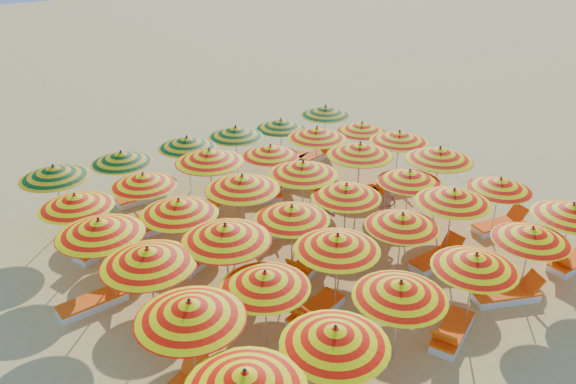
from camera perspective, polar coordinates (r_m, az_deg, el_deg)
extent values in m
plane|color=#D8B360|center=(16.99, 1.01, -5.45)|extent=(120.00, 120.00, 0.00)
cone|color=orange|center=(9.85, -4.38, -18.60)|extent=(2.35, 2.35, 0.41)
sphere|color=black|center=(9.69, -4.43, -17.61)|extent=(0.07, 0.07, 0.07)
cylinder|color=silver|center=(11.35, 4.63, -17.87)|extent=(0.04, 0.04, 2.10)
cone|color=orange|center=(10.74, 4.81, -14.39)|extent=(2.46, 2.46, 0.40)
sphere|color=black|center=(10.59, 4.86, -13.45)|extent=(0.07, 0.07, 0.07)
cylinder|color=silver|center=(12.69, 11.00, -12.92)|extent=(0.04, 0.04, 2.03)
cone|color=orange|center=(12.16, 11.35, -9.70)|extent=(2.62, 2.62, 0.39)
sphere|color=black|center=(12.03, 11.45, -8.84)|extent=(0.07, 0.07, 0.07)
cylinder|color=silver|center=(14.04, 18.01, -9.66)|extent=(0.04, 0.04, 1.99)
cone|color=orange|center=(13.57, 18.51, -6.70)|extent=(2.05, 2.05, 0.38)
sphere|color=black|center=(13.45, 18.65, -5.91)|extent=(0.07, 0.07, 0.07)
cylinder|color=silver|center=(15.69, 22.99, -6.60)|extent=(0.04, 0.04, 1.93)
cone|color=orange|center=(15.28, 23.53, -3.96)|extent=(2.18, 2.18, 0.37)
sphere|color=black|center=(15.18, 23.67, -3.27)|extent=(0.06, 0.06, 0.06)
cylinder|color=silver|center=(17.08, 26.32, -4.31)|extent=(0.04, 0.04, 2.05)
cone|color=orange|center=(16.69, 26.92, -1.68)|extent=(2.59, 2.59, 0.39)
sphere|color=black|center=(16.60, 27.08, -1.00)|extent=(0.07, 0.07, 0.07)
cylinder|color=silver|center=(11.88, -9.57, -15.40)|extent=(0.04, 0.04, 2.22)
cone|color=orange|center=(11.27, -9.94, -11.74)|extent=(2.81, 2.81, 0.42)
sphere|color=black|center=(11.12, -10.04, -10.75)|extent=(0.07, 0.07, 0.07)
cylinder|color=silver|center=(12.79, -2.28, -12.07)|extent=(0.04, 0.04, 2.01)
cone|color=orange|center=(12.27, -2.35, -8.88)|extent=(2.20, 2.20, 0.38)
sphere|color=black|center=(12.15, -2.37, -8.03)|extent=(0.07, 0.07, 0.07)
cylinder|color=silver|center=(13.94, 4.90, -8.29)|extent=(0.04, 0.04, 2.09)
cone|color=orange|center=(13.45, 5.04, -5.10)|extent=(2.29, 2.29, 0.40)
sphere|color=black|center=(13.33, 5.08, -4.26)|extent=(0.07, 0.07, 0.07)
cylinder|color=silver|center=(15.33, 11.26, -5.58)|extent=(0.04, 0.04, 1.95)
cone|color=orange|center=(14.90, 11.54, -2.82)|extent=(2.52, 2.52, 0.37)
sphere|color=black|center=(14.80, 11.61, -2.09)|extent=(0.06, 0.06, 0.06)
cylinder|color=silver|center=(16.62, 16.08, -3.18)|extent=(0.04, 0.04, 2.09)
cone|color=orange|center=(16.21, 16.47, -0.39)|extent=(2.12, 2.12, 0.40)
sphere|color=black|center=(16.11, 16.57, 0.33)|extent=(0.07, 0.07, 0.07)
cylinder|color=silver|center=(18.09, 20.32, -1.63)|extent=(0.04, 0.04, 1.92)
cone|color=orange|center=(17.74, 20.74, 0.75)|extent=(2.31, 2.31, 0.37)
sphere|color=black|center=(17.65, 20.84, 1.37)|extent=(0.06, 0.06, 0.06)
cylinder|color=silver|center=(13.59, -13.59, -9.78)|extent=(0.04, 0.04, 2.21)
cone|color=orange|center=(13.06, -14.03, -6.38)|extent=(2.72, 2.72, 0.42)
sphere|color=black|center=(12.93, -14.14, -5.47)|extent=(0.07, 0.07, 0.07)
cylinder|color=silver|center=(14.11, -6.16, -7.52)|extent=(0.04, 0.04, 2.24)
cone|color=orange|center=(13.60, -6.36, -4.13)|extent=(2.69, 2.69, 0.43)
sphere|color=black|center=(13.48, -6.41, -3.23)|extent=(0.07, 0.07, 0.07)
cylinder|color=silver|center=(15.23, 0.39, -5.02)|extent=(0.04, 0.04, 2.04)
cone|color=orange|center=(14.79, 0.40, -2.10)|extent=(2.59, 2.59, 0.39)
sphere|color=black|center=(14.69, 0.40, -1.33)|extent=(0.07, 0.07, 0.07)
cylinder|color=silver|center=(16.47, 5.80, -2.60)|extent=(0.04, 0.04, 2.03)
cone|color=orange|center=(16.06, 5.94, 0.15)|extent=(2.23, 2.23, 0.39)
sphere|color=black|center=(15.97, 5.98, 0.87)|extent=(0.07, 0.07, 0.07)
cylinder|color=silver|center=(17.77, 11.98, -0.91)|extent=(0.04, 0.04, 1.97)
cone|color=orange|center=(17.40, 12.24, 1.59)|extent=(2.29, 2.29, 0.37)
sphere|color=black|center=(17.32, 12.31, 2.23)|extent=(0.07, 0.07, 0.07)
cylinder|color=silver|center=(19.09, 14.81, 1.13)|extent=(0.04, 0.04, 2.20)
cone|color=orange|center=(18.72, 15.14, 3.77)|extent=(2.91, 2.91, 0.42)
sphere|color=black|center=(18.63, 15.23, 4.45)|extent=(0.07, 0.07, 0.07)
cylinder|color=silver|center=(15.05, -18.09, -6.57)|extent=(0.04, 0.04, 2.20)
cone|color=orange|center=(14.57, -18.60, -3.41)|extent=(2.33, 2.33, 0.42)
sphere|color=black|center=(14.46, -18.74, -2.58)|extent=(0.07, 0.07, 0.07)
cylinder|color=silver|center=(15.67, -10.73, -4.42)|extent=(0.04, 0.04, 2.10)
cone|color=orange|center=(15.23, -11.01, -1.47)|extent=(2.39, 2.39, 0.40)
sphere|color=black|center=(15.13, -11.09, -0.70)|extent=(0.07, 0.07, 0.07)
cylinder|color=silver|center=(16.58, -4.55, -2.00)|extent=(0.04, 0.04, 2.20)
cone|color=orange|center=(16.15, -4.67, 0.98)|extent=(2.45, 2.45, 0.42)
sphere|color=black|center=(16.05, -4.70, 1.75)|extent=(0.07, 0.07, 0.07)
cylinder|color=silver|center=(17.53, 1.50, -0.35)|extent=(0.04, 0.04, 2.15)
cone|color=orange|center=(17.13, 1.54, 2.44)|extent=(2.76, 2.76, 0.41)
sphere|color=black|center=(17.04, 1.55, 3.17)|extent=(0.07, 0.07, 0.07)
cylinder|color=silver|center=(18.92, 7.17, 1.63)|extent=(0.04, 0.04, 2.21)
cone|color=orange|center=(18.54, 7.33, 4.32)|extent=(2.71, 2.71, 0.42)
sphere|color=black|center=(18.45, 7.37, 5.01)|extent=(0.07, 0.07, 0.07)
cylinder|color=silver|center=(20.54, 11.01, 3.20)|extent=(0.04, 0.04, 2.08)
cone|color=orange|center=(20.21, 11.23, 5.55)|extent=(2.10, 2.10, 0.40)
sphere|color=black|center=(20.13, 11.29, 6.16)|extent=(0.07, 0.07, 0.07)
cylinder|color=silver|center=(16.85, -20.31, -3.52)|extent=(0.04, 0.04, 2.04)
cone|color=orange|center=(16.45, -20.79, -0.84)|extent=(2.69, 2.69, 0.39)
sphere|color=black|center=(16.36, -20.91, -0.14)|extent=(0.07, 0.07, 0.07)
cylinder|color=silver|center=(17.66, -14.16, -1.30)|extent=(0.04, 0.04, 1.98)
cone|color=orange|center=(17.29, -14.47, 1.22)|extent=(2.07, 2.07, 0.38)
sphere|color=black|center=(17.20, -14.55, 1.88)|extent=(0.07, 0.07, 0.07)
cylinder|color=silver|center=(18.40, -7.79, 0.88)|extent=(0.04, 0.04, 2.23)
cone|color=orange|center=(18.01, -7.97, 3.65)|extent=(2.59, 2.59, 0.42)
sphere|color=black|center=(17.92, -8.02, 4.37)|extent=(0.07, 0.07, 0.07)
cylinder|color=silver|center=(19.32, -1.76, 1.93)|extent=(0.04, 0.04, 1.93)
cone|color=orange|center=(18.99, -1.79, 4.23)|extent=(1.95, 1.95, 0.37)
sphere|color=black|center=(18.91, -1.80, 4.82)|extent=(0.06, 0.06, 0.06)
cylinder|color=silver|center=(20.44, 2.88, 3.60)|extent=(0.04, 0.04, 2.12)
cone|color=orange|center=(20.10, 2.94, 6.01)|extent=(2.73, 2.73, 0.40)
sphere|color=black|center=(20.02, 2.96, 6.63)|extent=(0.07, 0.07, 0.07)
cylinder|color=silver|center=(21.69, 7.39, 4.50)|extent=(0.04, 0.04, 1.91)
cone|color=orange|center=(21.40, 7.52, 6.56)|extent=(2.45, 2.45, 0.36)
sphere|color=black|center=(21.33, 7.55, 7.09)|extent=(0.06, 0.06, 0.06)
cylinder|color=silver|center=(18.76, -22.20, -0.64)|extent=(0.04, 0.04, 2.10)
cone|color=#655D06|center=(18.40, -22.68, 1.89)|extent=(2.63, 2.63, 0.40)
sphere|color=black|center=(18.31, -22.80, 2.54)|extent=(0.07, 0.07, 0.07)
cylinder|color=silver|center=(19.41, -16.24, 1.05)|extent=(0.04, 0.04, 2.00)
cone|color=#655D06|center=(19.07, -16.56, 3.41)|extent=(2.57, 2.57, 0.38)
sphere|color=black|center=(18.99, -16.65, 4.02)|extent=(0.07, 0.07, 0.07)
cylinder|color=silver|center=(20.11, -10.02, 2.68)|extent=(0.04, 0.04, 2.03)
cone|color=#655D06|center=(19.78, -10.22, 5.01)|extent=(2.53, 2.53, 0.39)
sphere|color=black|center=(19.70, -10.27, 5.61)|extent=(0.07, 0.07, 0.07)
cylinder|color=silver|center=(20.87, -5.24, 3.87)|extent=(0.04, 0.04, 2.02)
cone|color=#655D06|center=(20.55, -5.34, 6.12)|extent=(2.58, 2.58, 0.38)
sphere|color=black|center=(20.48, -5.36, 6.70)|extent=(0.07, 0.07, 0.07)
cylinder|color=silver|center=(21.81, -0.70, 4.86)|extent=(0.04, 0.04, 1.92)
cone|color=#655D06|center=(21.52, -0.71, 6.92)|extent=(1.97, 1.97, 0.37)
sphere|color=black|center=(21.46, -0.72, 7.45)|extent=(0.06, 0.06, 0.06)
cylinder|color=silver|center=(23.07, 3.78, 6.17)|extent=(0.04, 0.04, 2.03)
cone|color=#655D06|center=(22.78, 3.85, 8.25)|extent=(2.18, 2.18, 0.39)
sphere|color=black|center=(22.71, 3.87, 8.78)|extent=(0.07, 0.07, 0.07)
cube|color=white|center=(14.17, 16.33, -13.58)|extent=(1.79, 1.17, 0.20)
cube|color=#FF570B|center=(14.09, 16.40, -13.17)|extent=(1.79, 1.17, 0.06)
cube|color=#FF570B|center=(13.42, 15.63, -14.14)|extent=(0.55, 0.67, 0.48)
cube|color=white|center=(15.76, 21.19, -9.88)|extent=(1.79, 1.24, 0.20)
cube|color=#FF570B|center=(15.69, 21.27, -9.50)|extent=(1.79, 1.24, 0.06)
cube|color=#FF570B|center=(15.93, 23.56, -8.41)|extent=(0.57, 0.68, 0.48)
cube|color=white|center=(17.93, 26.93, -6.43)|extent=(1.72, 0.63, 0.20)
cube|color=#FF570B|center=(17.86, 27.02, -6.08)|extent=(1.72, 0.63, 0.06)
cube|color=#FF570B|center=(17.20, 26.00, -6.25)|extent=(0.38, 0.59, 0.48)
cube|color=#FF570B|center=(12.51, -9.45, -16.91)|extent=(0.56, 0.68, 0.48)
cube|color=white|center=(14.26, 2.84, -12.05)|extent=(1.79, 0.98, 0.20)
cube|color=#FF570B|center=(14.18, 2.85, -11.63)|extent=(1.79, 0.98, 0.06)
cube|color=#FF570B|center=(13.60, 1.07, -12.32)|extent=(0.50, 0.65, 0.48)
cube|color=white|center=(16.66, 14.77, -6.74)|extent=(1.71, 0.60, 0.20)
cube|color=#FF570B|center=(16.59, 14.82, -6.36)|extent=(1.71, 0.60, 0.06)
cube|color=#FF570B|center=(16.97, 16.41, -4.91)|extent=(0.37, 0.58, 0.48)
cube|color=white|center=(18.95, 20.59, -3.34)|extent=(1.79, 0.95, 0.20)
cube|color=#FF570B|center=(18.89, 20.65, -2.99)|extent=(1.79, 0.95, 0.06)
cube|color=#FF570B|center=(19.25, 22.29, -1.98)|extent=(0.49, 0.65, 0.48)
cube|color=white|center=(15.95, 2.17, -7.37)|extent=(1.79, 1.23, 0.20)
cube|color=#FF570B|center=(15.88, 2.18, -6.98)|extent=(1.79, 1.23, 0.06)
cube|color=#FF570B|center=(15.24, 0.98, -7.55)|extent=(0.57, 0.68, 0.48)
cube|color=white|center=(16.50, 4.63, -6.18)|extent=(1.76, 0.78, 0.20)
cube|color=#FF570B|center=(16.43, 4.65, -5.79)|extent=(1.76, 0.78, 0.06)
cube|color=#FF570B|center=(15.88, 2.96, -6.06)|extent=(0.43, 0.62, 0.48)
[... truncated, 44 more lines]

